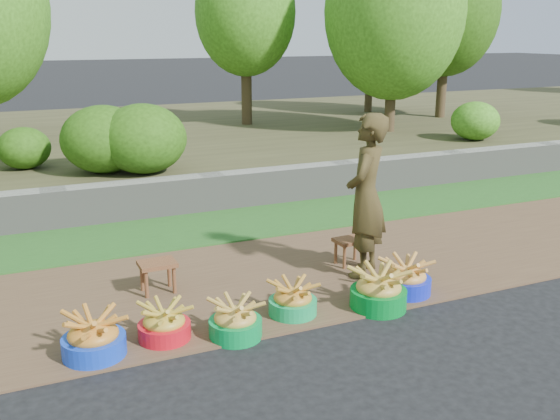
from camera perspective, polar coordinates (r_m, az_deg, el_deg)
name	(u,v)px	position (r m, az deg, el deg)	size (l,w,h in m)	color
ground_plane	(350,322)	(5.88, 6.40, -10.12)	(120.00, 120.00, 0.00)	black
dirt_shoulder	(293,274)	(6.89, 1.16, -5.91)	(80.00, 2.50, 0.02)	brown
grass_verge	(231,224)	(8.63, -4.46, -1.31)	(80.00, 1.50, 0.04)	#275D20
retaining_wall	(212,193)	(9.34, -6.25, 1.60)	(80.00, 0.35, 0.55)	gray
earth_bank	(143,143)	(14.00, -12.45, 6.01)	(80.00, 10.00, 0.50)	#424025
vegetation	(50,34)	(12.23, -20.33, 14.84)	(35.24, 7.73, 4.44)	#3E301D
basin_a	(93,338)	(5.41, -16.69, -11.14)	(0.52, 0.52, 0.39)	blue
basin_b	(164,324)	(5.55, -10.54, -10.23)	(0.45, 0.45, 0.34)	red
basin_c	(235,321)	(5.52, -4.11, -10.07)	(0.47, 0.47, 0.35)	#01893A
basin_d	(293,300)	(5.90, 1.17, -8.27)	(0.46, 0.46, 0.34)	#119F54
basin_e	(378,291)	(6.11, 8.99, -7.29)	(0.55, 0.55, 0.41)	#007825
basin_f	(406,279)	(6.47, 11.43, -6.18)	(0.51, 0.51, 0.38)	#1425DB
stool_left	(157,268)	(6.45, -11.15, -5.22)	(0.37, 0.29, 0.33)	brown
stool_right	(350,244)	(7.12, 6.43, -3.11)	(0.36, 0.28, 0.30)	brown
vendor_woman	(366,196)	(6.68, 7.87, 1.29)	(0.64, 0.42, 1.76)	black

